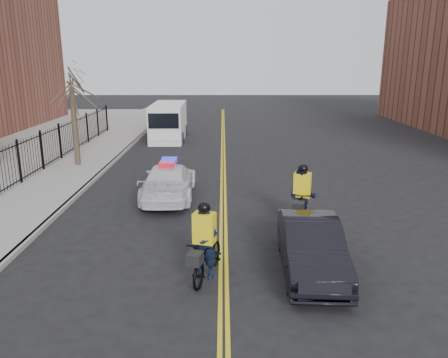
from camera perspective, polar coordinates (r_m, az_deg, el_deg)
name	(u,v)px	position (r m, az deg, el deg)	size (l,w,h in m)	color
ground	(223,245)	(13.40, -0.07, -8.55)	(120.00, 120.00, 0.00)	black
center_line_left	(222,177)	(20.97, -0.32, 0.30)	(0.10, 60.00, 0.01)	yellow
center_line_right	(225,177)	(20.97, 0.12, 0.30)	(0.10, 60.00, 0.01)	yellow
sidewalk	(67,175)	(22.25, -19.81, 0.44)	(3.00, 60.00, 0.15)	gray
curb	(98,175)	(21.79, -16.09, 0.46)	(0.20, 60.00, 0.15)	gray
iron_fence	(34,157)	(22.60, -23.60, 2.70)	(0.12, 28.00, 2.00)	black
street_tree	(72,99)	(23.59, -19.20, 9.85)	(3.20, 3.20, 4.80)	#382B21
police_cruiser	(169,181)	(17.74, -7.22, -0.25)	(2.02, 4.86, 1.56)	white
dark_sedan	(311,246)	(11.78, 11.33, -8.60)	(1.48, 4.25, 1.40)	black
cargo_van	(168,122)	(31.17, -7.28, 7.37)	(2.40, 5.99, 2.49)	white
cyclist_near	(204,252)	(11.25, -2.57, -9.45)	(1.27, 2.20, 2.04)	black
cyclist_far	(301,201)	(14.92, 10.08, -2.85)	(1.19, 2.17, 2.11)	black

